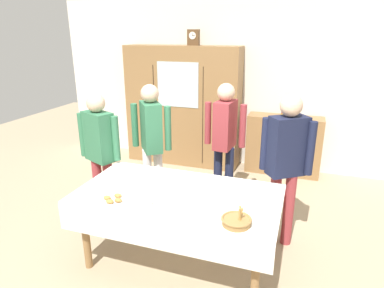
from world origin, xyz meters
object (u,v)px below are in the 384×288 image
(bookshelf_low, at_px, (283,145))
(book_stack, at_px, (286,114))
(dining_table, at_px, (177,204))
(bread_basket, at_px, (236,221))
(mantel_clock, at_px, (194,37))
(spoon_mid_right, at_px, (150,176))
(tea_cup_near_left, at_px, (148,204))
(spoon_far_left, at_px, (121,173))
(tea_cup_front_edge, at_px, (186,210))
(tea_cup_back_edge, at_px, (109,183))
(spoon_back_edge, at_px, (223,198))
(person_behind_table_right, at_px, (100,146))
(tea_cup_near_right, at_px, (190,181))
(person_behind_table_left, at_px, (151,136))
(tea_cup_mid_left, at_px, (260,199))
(person_by_cabinet, at_px, (225,134))
(wall_cabinet, at_px, (183,106))
(person_near_right_end, at_px, (286,157))
(tea_cup_center, at_px, (145,183))
(pastry_plate, at_px, (113,200))

(bookshelf_low, height_order, book_stack, book_stack)
(dining_table, distance_m, bread_basket, 0.71)
(mantel_clock, bearing_deg, spoon_mid_right, -82.62)
(tea_cup_near_left, distance_m, spoon_far_left, 0.79)
(tea_cup_front_edge, relative_size, tea_cup_back_edge, 1.00)
(dining_table, bearing_deg, spoon_back_edge, 7.71)
(bookshelf_low, relative_size, tea_cup_near_left, 8.80)
(person_behind_table_right, bearing_deg, tea_cup_front_edge, -30.84)
(mantel_clock, relative_size, bookshelf_low, 0.21)
(tea_cup_back_edge, xyz_separation_m, tea_cup_near_right, (0.73, 0.29, 0.00))
(book_stack, distance_m, person_behind_table_left, 2.25)
(dining_table, distance_m, mantel_clock, 3.04)
(tea_cup_mid_left, distance_m, bread_basket, 0.44)
(tea_cup_front_edge, distance_m, person_by_cabinet, 1.62)
(wall_cabinet, xyz_separation_m, person_by_cabinet, (1.03, -1.26, -0.02))
(spoon_far_left, xyz_separation_m, person_near_right_end, (1.64, 0.44, 0.22))
(tea_cup_front_edge, distance_m, person_near_right_end, 1.23)
(dining_table, height_order, person_behind_table_right, person_behind_table_right)
(spoon_far_left, bearing_deg, spoon_back_edge, -9.48)
(spoon_mid_right, bearing_deg, tea_cup_center, -74.34)
(mantel_clock, bearing_deg, dining_table, -74.60)
(bookshelf_low, height_order, spoon_back_edge, bookshelf_low)
(tea_cup_back_edge, relative_size, tea_cup_near_right, 1.00)
(tea_cup_back_edge, bearing_deg, person_near_right_end, 24.54)
(tea_cup_front_edge, distance_m, person_behind_table_right, 1.57)
(person_by_cabinet, bearing_deg, tea_cup_back_edge, -120.99)
(bookshelf_low, distance_m, person_behind_table_left, 2.30)
(person_behind_table_left, bearing_deg, bread_basket, -43.75)
(person_behind_table_right, bearing_deg, spoon_far_left, -32.91)
(wall_cabinet, bearing_deg, person_by_cabinet, -50.96)
(wall_cabinet, distance_m, spoon_mid_right, 2.36)
(tea_cup_near_left, relative_size, person_behind_table_left, 0.08)
(bookshelf_low, distance_m, bread_basket, 2.98)
(bread_basket, relative_size, pastry_plate, 0.86)
(person_behind_table_left, relative_size, person_by_cabinet, 1.00)
(tea_cup_mid_left, bearing_deg, mantel_clock, 120.35)
(wall_cabinet, bearing_deg, person_behind_table_left, -82.91)
(spoon_mid_right, bearing_deg, person_by_cabinet, 62.23)
(spoon_far_left, bearing_deg, wall_cabinet, 94.08)
(bread_basket, height_order, person_by_cabinet, person_by_cabinet)
(tea_cup_front_edge, bearing_deg, book_stack, 78.78)
(tea_cup_near_left, bearing_deg, person_behind_table_right, 141.15)
(tea_cup_mid_left, distance_m, tea_cup_center, 1.10)
(bookshelf_low, xyz_separation_m, spoon_far_left, (-1.51, -2.39, 0.29))
(bread_basket, bearing_deg, tea_cup_near_right, 135.17)
(spoon_mid_right, bearing_deg, tea_cup_mid_left, -9.55)
(bookshelf_low, bearing_deg, wall_cabinet, -178.27)
(wall_cabinet, xyz_separation_m, bookshelf_low, (1.68, 0.05, -0.52))
(wall_cabinet, distance_m, bookshelf_low, 1.75)
(wall_cabinet, distance_m, pastry_plate, 2.93)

